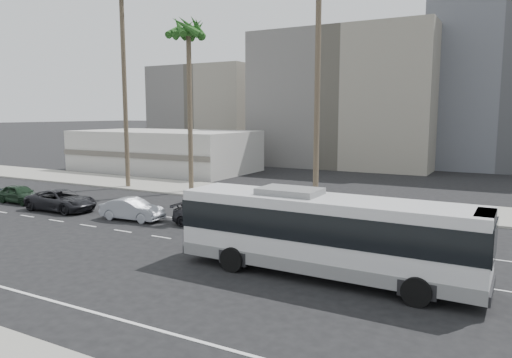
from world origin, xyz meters
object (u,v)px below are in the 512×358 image
Objects in this scene: car_c at (61,200)px; palm_mid at (188,34)px; car_a at (207,216)px; car_b at (132,209)px; city_bus at (325,232)px; car_d at (20,194)px.

palm_mid is (3.51, 11.32, 13.26)m from car_c.
car_c is at bearing -107.23° from palm_mid.
car_b is at bearing 97.78° from car_a.
car_b is at bearing 164.64° from city_bus.
city_bus is 27.20m from palm_mid.
city_bus reaches higher than car_c.
car_a is 12.36m from car_c.
car_a is at bearing -86.31° from car_b.
palm_mid is (9.01, 10.82, 13.30)m from car_d.
palm_mid is at bearing -38.59° from car_d.
car_d is at bearing 82.69° from car_c.
car_c reaches higher than car_b.
palm_mid is at bearing 11.45° from car_b.
palm_mid is (-18.71, 15.65, 12.03)m from city_bus.
car_b is (-5.50, -0.84, 0.06)m from car_a.
car_b is at bearing -90.97° from car_c.
car_b is (-15.41, 4.46, -1.28)m from city_bus.
car_b is 0.80× the size of car_c.
city_bus reaches higher than car_d.
city_bus is 22.67m from car_c.
car_d is 0.28× the size of palm_mid.
palm_mid reaches higher than car_b.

